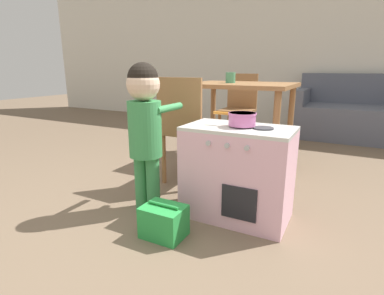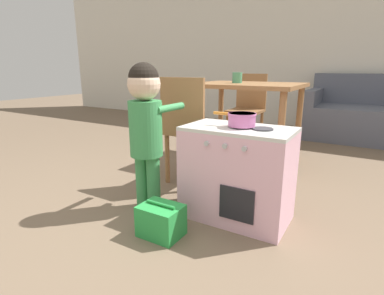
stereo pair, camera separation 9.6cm
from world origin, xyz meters
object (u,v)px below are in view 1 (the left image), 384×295
dining_chair_near (186,128)px  couch (354,115)px  play_kitchen (237,173)px  child_figure (145,119)px  toy_pot (242,118)px  dining_table (240,95)px  toy_basket (164,221)px  dining_chair_far (239,107)px  cup_on_table (231,78)px

dining_chair_near → couch: size_ratio=0.57×
play_kitchen → child_figure: bearing=-162.4°
toy_pot → dining_table: 1.16m
toy_basket → dining_chair_far: dining_chair_far is taller
toy_pot → child_figure: bearing=-162.7°
dining_chair_far → cup_on_table: (0.15, -0.70, 0.36)m
toy_basket → dining_table: dining_table is taller
toy_basket → couch: couch is taller
child_figure → cup_on_table: 1.25m
play_kitchen → dining_chair_near: 0.67m
dining_chair_near → cup_on_table: (0.09, 0.71, 0.36)m
child_figure → dining_chair_far: bearing=91.9°
child_figure → dining_chair_far: size_ratio=1.12×
toy_pot → dining_chair_far: (-0.62, 1.76, -0.17)m
toy_basket → couch: size_ratio=0.16×
play_kitchen → cup_on_table: bearing=113.5°
play_kitchen → toy_basket: (-0.27, -0.41, -0.19)m
play_kitchen → toy_basket: 0.52m
dining_table → cup_on_table: (-0.09, -0.03, 0.16)m
toy_pot → dining_chair_far: size_ratio=0.31×
toy_basket → dining_table: 1.60m
toy_basket → cup_on_table: (-0.19, 1.46, 0.72)m
toy_pot → dining_table: size_ratio=0.27×
toy_pot → dining_chair_near: 0.68m
play_kitchen → couch: (0.63, 2.83, 0.01)m
toy_pot → dining_chair_near: bearing=147.8°
play_kitchen → dining_table: size_ratio=0.65×
dining_table → cup_on_table: size_ratio=10.00×
dining_chair_near → dining_chair_far: (-0.06, 1.41, 0.00)m
dining_table → couch: (1.00, 1.74, -0.35)m
couch → cup_on_table: 2.14m
couch → play_kitchen: bearing=-102.4°
dining_table → dining_chair_near: 0.79m
toy_pot → cup_on_table: size_ratio=2.68×
toy_basket → dining_table: size_ratio=0.24×
play_kitchen → cup_on_table: 1.27m
child_figure → dining_chair_near: bearing=90.4°
dining_chair_far → couch: (1.23, 1.07, -0.15)m
dining_chair_near → couch: bearing=64.8°
toy_pot → dining_chair_near: (-0.56, 0.35, -0.17)m
dining_table → dining_chair_far: 0.74m
toy_pot → toy_basket: (-0.28, -0.41, -0.53)m
child_figure → toy_basket: child_figure is taller
toy_basket → dining_chair_far: 2.22m
child_figure → couch: size_ratio=0.63×
child_figure → couch: (1.17, 3.00, -0.30)m
dining_table → couch: couch is taller
dining_table → dining_chair_far: (-0.24, 0.67, -0.20)m
child_figure → dining_chair_far: (-0.07, 1.93, -0.15)m
toy_pot → child_figure: child_figure is taller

